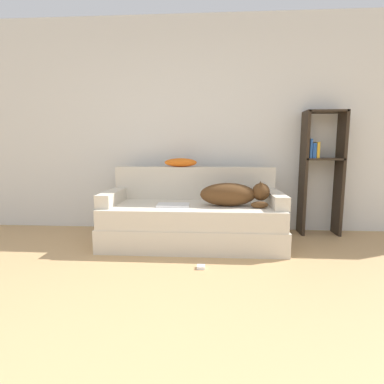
{
  "coord_description": "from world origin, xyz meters",
  "views": [
    {
      "loc": [
        0.36,
        -1.0,
        1.06
      ],
      "look_at": [
        0.15,
        2.16,
        0.6
      ],
      "focal_mm": 28.0,
      "sensor_mm": 36.0,
      "label": 1
    }
  ],
  "objects_px": {
    "dog": "(234,194)",
    "bookshelf": "(321,166)",
    "couch": "(193,224)",
    "throw_pillow": "(181,163)",
    "laptop": "(173,205)",
    "power_adapter": "(201,267)"
  },
  "relations": [
    {
      "from": "couch",
      "to": "dog",
      "type": "relative_size",
      "value": 2.65
    },
    {
      "from": "couch",
      "to": "throw_pillow",
      "type": "bearing_deg",
      "value": 114.35
    },
    {
      "from": "dog",
      "to": "bookshelf",
      "type": "xyz_separation_m",
      "value": [
        1.1,
        0.59,
        0.27
      ]
    },
    {
      "from": "laptop",
      "to": "bookshelf",
      "type": "distance_m",
      "value": 1.89
    },
    {
      "from": "couch",
      "to": "power_adapter",
      "type": "relative_size",
      "value": 27.32
    },
    {
      "from": "power_adapter",
      "to": "laptop",
      "type": "bearing_deg",
      "value": 118.53
    },
    {
      "from": "couch",
      "to": "bookshelf",
      "type": "bearing_deg",
      "value": 18.27
    },
    {
      "from": "dog",
      "to": "throw_pillow",
      "type": "height_order",
      "value": "throw_pillow"
    },
    {
      "from": "couch",
      "to": "bookshelf",
      "type": "xyz_separation_m",
      "value": [
        1.54,
        0.51,
        0.63
      ]
    },
    {
      "from": "throw_pillow",
      "to": "bookshelf",
      "type": "height_order",
      "value": "bookshelf"
    },
    {
      "from": "laptop",
      "to": "throw_pillow",
      "type": "height_order",
      "value": "throw_pillow"
    },
    {
      "from": "dog",
      "to": "bookshelf",
      "type": "distance_m",
      "value": 1.28
    },
    {
      "from": "throw_pillow",
      "to": "power_adapter",
      "type": "bearing_deg",
      "value": -74.97
    },
    {
      "from": "dog",
      "to": "laptop",
      "type": "xyz_separation_m",
      "value": [
        -0.65,
        -0.03,
        -0.12
      ]
    },
    {
      "from": "couch",
      "to": "dog",
      "type": "bearing_deg",
      "value": -10.17
    },
    {
      "from": "dog",
      "to": "throw_pillow",
      "type": "distance_m",
      "value": 0.82
    },
    {
      "from": "power_adapter",
      "to": "dog",
      "type": "bearing_deg",
      "value": 62.54
    },
    {
      "from": "couch",
      "to": "power_adapter",
      "type": "distance_m",
      "value": 0.74
    },
    {
      "from": "bookshelf",
      "to": "dog",
      "type": "bearing_deg",
      "value": -151.79
    },
    {
      "from": "throw_pillow",
      "to": "bookshelf",
      "type": "relative_size",
      "value": 0.26
    },
    {
      "from": "dog",
      "to": "bookshelf",
      "type": "bearing_deg",
      "value": 28.21
    },
    {
      "from": "laptop",
      "to": "throw_pillow",
      "type": "distance_m",
      "value": 0.65
    }
  ]
}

